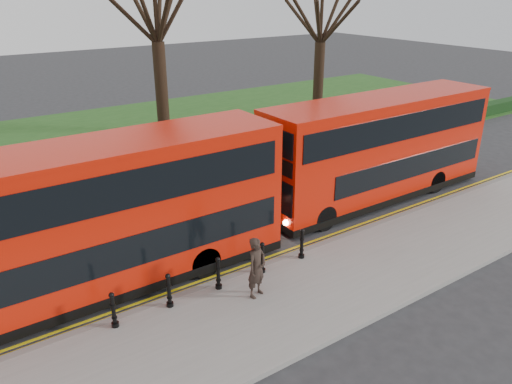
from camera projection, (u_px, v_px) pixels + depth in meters
ground at (240, 258)px, 16.82m from camera, size 120.00×120.00×0.00m
pavement at (296, 299)px, 14.51m from camera, size 60.00×4.00×0.15m
kerb at (257, 269)px, 16.03m from camera, size 60.00×0.25×0.16m
grass_verge at (97, 146)px, 28.21m from camera, size 60.00×18.00×0.06m
hedge at (156, 185)px, 21.83m from camera, size 60.00×0.90×0.80m
yellow_line_outer at (251, 267)px, 16.29m from camera, size 60.00×0.10×0.01m
yellow_line_inner at (248, 264)px, 16.44m from camera, size 60.00×0.10×0.01m
tree_right at (322, 10)px, 27.91m from camera, size 6.32×6.32×9.88m
bollard_row at (218, 274)px, 14.70m from camera, size 6.51×0.15×1.00m
bus_lead at (99, 220)px, 14.33m from camera, size 11.30×2.59×4.49m
bus_rear at (379, 149)px, 20.72m from camera, size 10.91×2.51×4.34m
pedestrian at (257, 268)px, 14.20m from camera, size 0.78×0.64×1.85m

